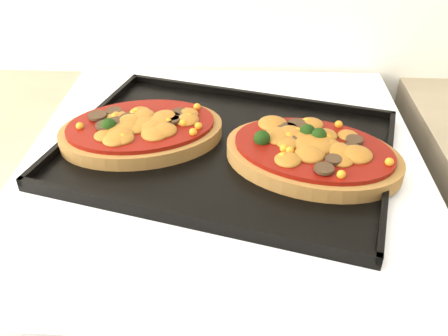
# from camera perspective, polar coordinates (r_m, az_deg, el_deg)

# --- Properties ---
(baking_tray) EXTENTS (0.54, 0.46, 0.02)m
(baking_tray) POSITION_cam_1_polar(r_m,az_deg,el_deg) (0.74, 0.18, 2.36)
(baking_tray) COLOR black
(baking_tray) RESTS_ON stove
(pizza_left) EXTENTS (0.28, 0.22, 0.04)m
(pizza_left) POSITION_cam_1_polar(r_m,az_deg,el_deg) (0.76, -9.44, 4.44)
(pizza_left) COLOR #926032
(pizza_left) RESTS_ON baking_tray
(pizza_right) EXTENTS (0.29, 0.24, 0.04)m
(pizza_right) POSITION_cam_1_polar(r_m,az_deg,el_deg) (0.70, 10.12, 1.74)
(pizza_right) COLOR #926032
(pizza_right) RESTS_ON baking_tray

